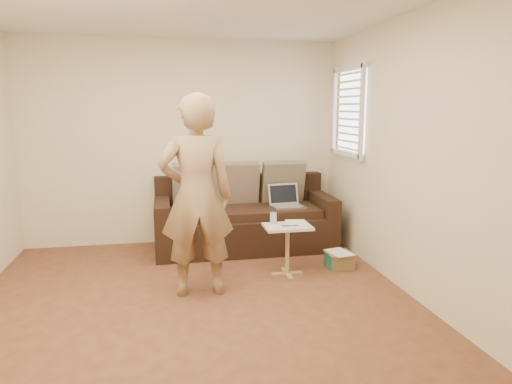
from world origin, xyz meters
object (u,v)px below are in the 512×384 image
Objects in this scene: laptop_silver at (288,207)px; laptop_white at (208,210)px; person at (196,196)px; drinking_glass at (273,218)px; side_table at (287,250)px; striped_box at (339,260)px; sofa at (245,215)px.

laptop_silver is 1.33× the size of laptop_white.
person is 0.99m from drinking_glass.
side_table is at bearing -162.45° from person.
person is at bearing -137.69° from laptop_white.
drinking_glass is at bearing 179.38° from striped_box.
laptop_silver reaches higher than laptop_white.
laptop_white is at bearing -170.01° from sofa.
laptop_silver is at bearing -39.55° from laptop_white.
drinking_glass is at bearing -81.07° from sofa.
person reaches higher than laptop_white.
person is (-0.68, -1.34, 0.52)m from sofa.
sofa reaches higher than laptop_silver.
laptop_white is at bearing 171.60° from laptop_silver.
laptop_silver is at bearing -11.64° from sofa.
side_table is (0.96, 0.32, -0.67)m from person.
laptop_white reaches higher than striped_box.
drinking_glass is (0.15, -0.93, 0.17)m from sofa.
drinking_glass is at bearing -92.12° from laptop_white.
side_table is at bearing -112.29° from laptop_silver.
laptop_white is 1.67m from striped_box.
laptop_white is (-1.00, 0.03, 0.00)m from laptop_silver.
drinking_glass is at bearing -121.92° from laptop_silver.
sofa is 7.83× the size of striped_box.
laptop_white is 1.23m from side_table.
drinking_glass reaches higher than laptop_white.
sofa is at bearing 133.66° from striped_box.
striped_box is at bearing -166.39° from person.
sofa is 0.48m from laptop_white.
drinking_glass is 0.43× the size of striped_box.
laptop_silver is 1.00m from striped_box.
striped_box is (0.37, -0.83, -0.43)m from laptop_silver.
laptop_white is 1.35m from person.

